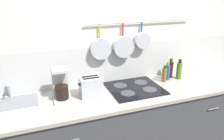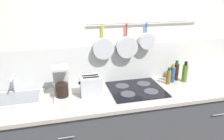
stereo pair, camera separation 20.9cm
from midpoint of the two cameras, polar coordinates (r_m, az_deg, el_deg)
name	(u,v)px [view 2 (the right image)]	position (r m, az deg, el deg)	size (l,w,h in m)	color
wall_back	(128,51)	(2.48, 6.62, 4.89)	(7.20, 0.15, 2.60)	silver
cabinet_base	(136,132)	(2.53, 8.78, -15.68)	(3.02, 0.62, 0.90)	#3F4247
countertop	(138,93)	(2.29, 9.40, -6.08)	(3.06, 0.64, 0.03)	#A59E93
sink_basin	(14,98)	(2.26, -21.93, -6.80)	(0.56, 0.35, 0.20)	#B7BABF
coffee_maker	(61,84)	(2.15, -10.39, -3.65)	(0.16, 0.21, 0.31)	#B7BABF
toaster	(91,86)	(2.16, -2.78, -4.13)	(0.23, 0.15, 0.20)	#B7BABF
cooktop	(136,89)	(2.32, 8.93, -5.00)	(0.55, 0.51, 0.01)	black
bottle_sesame_oil	(168,77)	(2.52, 16.87, -1.73)	(0.05, 0.05, 0.19)	#8C5919
bottle_dish_soap	(172,74)	(2.58, 17.73, -1.06)	(0.06, 0.06, 0.21)	navy
bottle_olive_oil	(176,71)	(2.65, 18.57, -0.38)	(0.06, 0.06, 0.23)	#33140F
bottle_hot_sauce	(185,73)	(2.63, 20.70, -0.72)	(0.06, 0.06, 0.24)	#4C721E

